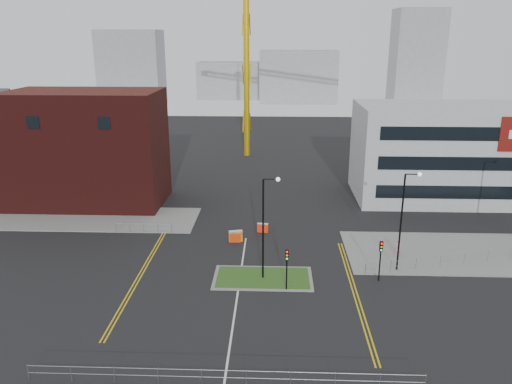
# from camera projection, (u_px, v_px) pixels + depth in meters

# --- Properties ---
(ground) EXTENTS (200.00, 200.00, 0.00)m
(ground) POSITION_uv_depth(u_px,v_px,m) (232.00, 329.00, 35.86)
(ground) COLOR black
(ground) RESTS_ON ground
(pavement_left) EXTENTS (28.00, 8.00, 0.12)m
(pavement_left) POSITION_uv_depth(u_px,v_px,m) (76.00, 218.00, 57.55)
(pavement_left) COLOR slate
(pavement_left) RESTS_ON ground
(pavement_right) EXTENTS (24.00, 10.00, 0.12)m
(pavement_right) POSITION_uv_depth(u_px,v_px,m) (470.00, 253.00, 48.39)
(pavement_right) COLOR slate
(pavement_right) RESTS_ON ground
(island_kerb) EXTENTS (8.60, 4.60, 0.08)m
(island_kerb) POSITION_uv_depth(u_px,v_px,m) (263.00, 278.00, 43.40)
(island_kerb) COLOR slate
(island_kerb) RESTS_ON ground
(grass_island) EXTENTS (8.00, 4.00, 0.12)m
(grass_island) POSITION_uv_depth(u_px,v_px,m) (263.00, 278.00, 43.40)
(grass_island) COLOR #234717
(grass_island) RESTS_ON ground
(brick_building) EXTENTS (24.20, 10.07, 14.24)m
(brick_building) POSITION_uv_depth(u_px,v_px,m) (65.00, 149.00, 61.36)
(brick_building) COLOR #431210
(brick_building) RESTS_ON ground
(office_block) EXTENTS (25.00, 12.20, 12.00)m
(office_block) POSITION_uv_depth(u_px,v_px,m) (456.00, 152.00, 63.61)
(office_block) COLOR #A8ABAD
(office_block) RESTS_ON ground
(streetlamp_island) EXTENTS (1.46, 0.36, 9.18)m
(streetlamp_island) POSITION_uv_depth(u_px,v_px,m) (266.00, 220.00, 41.79)
(streetlamp_island) COLOR black
(streetlamp_island) RESTS_ON ground
(streetlamp_right_near) EXTENTS (1.46, 0.36, 9.18)m
(streetlamp_right_near) POSITION_uv_depth(u_px,v_px,m) (404.00, 214.00, 43.26)
(streetlamp_right_near) COLOR black
(streetlamp_right_near) RESTS_ON ground
(traffic_light_island) EXTENTS (0.28, 0.33, 3.65)m
(traffic_light_island) POSITION_uv_depth(u_px,v_px,m) (287.00, 262.00, 40.65)
(traffic_light_island) COLOR black
(traffic_light_island) RESTS_ON ground
(traffic_light_right) EXTENTS (0.28, 0.33, 3.65)m
(traffic_light_right) POSITION_uv_depth(u_px,v_px,m) (381.00, 253.00, 42.26)
(traffic_light_right) COLOR black
(traffic_light_right) RESTS_ON ground
(railing_front) EXTENTS (24.05, 0.05, 1.10)m
(railing_front) POSITION_uv_depth(u_px,v_px,m) (224.00, 374.00, 29.90)
(railing_front) COLOR gray
(railing_front) RESTS_ON ground
(railing_left) EXTENTS (6.05, 0.05, 1.10)m
(railing_left) POSITION_uv_depth(u_px,v_px,m) (144.00, 227.00, 53.20)
(railing_left) COLOR gray
(railing_left) RESTS_ON ground
(railing_right) EXTENTS (19.05, 5.05, 1.10)m
(railing_right) POSITION_uv_depth(u_px,v_px,m) (465.00, 257.00, 45.84)
(railing_right) COLOR gray
(railing_right) RESTS_ON ground
(centre_line) EXTENTS (0.15, 30.00, 0.01)m
(centre_line) POSITION_uv_depth(u_px,v_px,m) (235.00, 315.00, 37.76)
(centre_line) COLOR silver
(centre_line) RESTS_ON ground
(yellow_left_a) EXTENTS (0.12, 24.00, 0.01)m
(yellow_left_a) POSITION_uv_depth(u_px,v_px,m) (144.00, 266.00, 45.72)
(yellow_left_a) COLOR gold
(yellow_left_a) RESTS_ON ground
(yellow_left_b) EXTENTS (0.12, 24.00, 0.01)m
(yellow_left_b) POSITION_uv_depth(u_px,v_px,m) (147.00, 266.00, 45.71)
(yellow_left_b) COLOR gold
(yellow_left_b) RESTS_ON ground
(yellow_right_a) EXTENTS (0.12, 20.00, 0.01)m
(yellow_right_a) POSITION_uv_depth(u_px,v_px,m) (353.00, 291.00, 41.23)
(yellow_right_a) COLOR gold
(yellow_right_a) RESTS_ON ground
(yellow_right_b) EXTENTS (0.12, 20.00, 0.01)m
(yellow_right_b) POSITION_uv_depth(u_px,v_px,m) (356.00, 291.00, 41.22)
(yellow_right_b) COLOR gold
(yellow_right_b) RESTS_ON ground
(skyline_a) EXTENTS (18.00, 12.00, 22.00)m
(skyline_a) POSITION_uv_depth(u_px,v_px,m) (132.00, 68.00, 148.48)
(skyline_a) COLOR gray
(skyline_a) RESTS_ON ground
(skyline_b) EXTENTS (24.00, 12.00, 16.00)m
(skyline_b) POSITION_uv_depth(u_px,v_px,m) (298.00, 77.00, 157.08)
(skyline_b) COLOR gray
(skyline_b) RESTS_ON ground
(skyline_c) EXTENTS (14.00, 12.00, 28.00)m
(skyline_c) POSITION_uv_depth(u_px,v_px,m) (416.00, 58.00, 149.24)
(skyline_c) COLOR gray
(skyline_c) RESTS_ON ground
(skyline_d) EXTENTS (30.00, 12.00, 12.00)m
(skyline_d) POSITION_uv_depth(u_px,v_px,m) (243.00, 80.00, 167.87)
(skyline_d) COLOR gray
(skyline_d) RESTS_ON ground
(pedestrian) EXTENTS (0.75, 0.65, 1.73)m
(pedestrian) POSITION_uv_depth(u_px,v_px,m) (399.00, 248.00, 47.60)
(pedestrian) COLOR pink
(pedestrian) RESTS_ON ground
(barrier_left) EXTENTS (1.44, 0.76, 1.15)m
(barrier_left) POSITION_uv_depth(u_px,v_px,m) (236.00, 236.00, 51.10)
(barrier_left) COLOR orange
(barrier_left) RESTS_ON ground
(barrier_mid) EXTENTS (1.26, 0.48, 1.04)m
(barrier_mid) POSITION_uv_depth(u_px,v_px,m) (235.00, 237.00, 50.99)
(barrier_mid) COLOR #D93F0C
(barrier_mid) RESTS_ON ground
(barrier_right) EXTENTS (1.22, 0.58, 0.98)m
(barrier_right) POSITION_uv_depth(u_px,v_px,m) (263.00, 227.00, 53.53)
(barrier_right) COLOR #FF340E
(barrier_right) RESTS_ON ground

